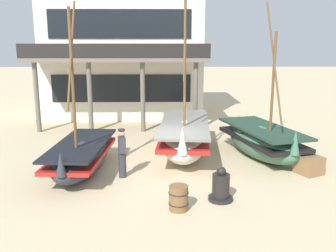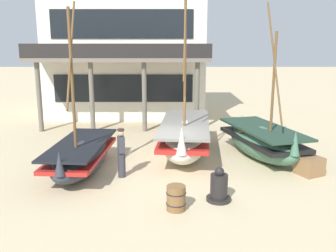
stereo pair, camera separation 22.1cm
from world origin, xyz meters
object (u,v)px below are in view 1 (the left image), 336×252
object	(u,v)px
fisherman_by_hull	(122,154)
cargo_crate	(309,165)
fishing_boat_far_right	(81,156)
capstan_winch	(221,187)
harbor_building_main	(126,55)
fishing_boat_centre_large	(185,136)
fishing_boat_near_left	(262,141)
wooden_barrel	(179,198)

from	to	relation	value
fisherman_by_hull	cargo_crate	xyz separation A→B (m)	(6.48, 0.24, -0.52)
fisherman_by_hull	fishing_boat_far_right	bearing A→B (deg)	161.64
capstan_winch	harbor_building_main	bearing A→B (deg)	105.95
fishing_boat_centre_large	cargo_crate	distance (m)	4.90
harbor_building_main	fisherman_by_hull	bearing A→B (deg)	-85.40
fishing_boat_far_right	harbor_building_main	size ratio (longest dim) A/B	0.59
fishing_boat_far_right	harbor_building_main	xyz separation A→B (m)	(0.51, 11.61, 3.11)
cargo_crate	fishing_boat_far_right	bearing A→B (deg)	178.17
fishing_boat_near_left	fisherman_by_hull	bearing A→B (deg)	-158.07
fishing_boat_centre_large	fishing_boat_near_left	bearing A→B (deg)	-10.64
harbor_building_main	fishing_boat_centre_large	bearing A→B (deg)	-70.95
fishing_boat_far_right	wooden_barrel	xyz separation A→B (m)	(3.28, -3.06, -0.26)
fishing_boat_centre_large	fisherman_by_hull	distance (m)	3.54
fisherman_by_hull	harbor_building_main	bearing A→B (deg)	94.60
fishing_boat_far_right	fisherman_by_hull	world-z (taller)	fishing_boat_far_right
capstan_winch	wooden_barrel	world-z (taller)	capstan_winch
wooden_barrel	harbor_building_main	bearing A→B (deg)	100.68
wooden_barrel	capstan_winch	bearing A→B (deg)	26.48
fishing_boat_centre_large	fishing_boat_far_right	bearing A→B (deg)	-149.43
fishing_boat_far_right	cargo_crate	xyz separation A→B (m)	(7.96, -0.25, -0.29)
wooden_barrel	cargo_crate	world-z (taller)	wooden_barrel
cargo_crate	harbor_building_main	distance (m)	14.42
fisherman_by_hull	wooden_barrel	world-z (taller)	fisherman_by_hull
fishing_boat_near_left	fishing_boat_far_right	xyz separation A→B (m)	(-6.79, -1.65, -0.08)
fishing_boat_near_left	fishing_boat_far_right	world-z (taller)	fishing_boat_near_left
fishing_boat_centre_large	fishing_boat_far_right	distance (m)	4.36
fishing_boat_centre_large	harbor_building_main	distance (m)	10.37
capstan_winch	cargo_crate	world-z (taller)	capstan_winch
capstan_winch	harbor_building_main	xyz separation A→B (m)	(-4.02, 14.05, 3.31)
fisherman_by_hull	wooden_barrel	distance (m)	3.17
fishing_boat_near_left	fishing_boat_far_right	bearing A→B (deg)	-166.38
harbor_building_main	fishing_boat_near_left	bearing A→B (deg)	-57.77
fishing_boat_far_right	fishing_boat_centre_large	bearing A→B (deg)	30.57
capstan_winch	harbor_building_main	size ratio (longest dim) A/B	0.10
harbor_building_main	wooden_barrel	bearing A→B (deg)	-79.32
wooden_barrel	fisherman_by_hull	bearing A→B (deg)	124.92
wooden_barrel	cargo_crate	distance (m)	5.46
fishing_boat_centre_large	cargo_crate	world-z (taller)	fishing_boat_centre_large
fishing_boat_far_right	cargo_crate	size ratio (longest dim) A/B	7.62
fishing_boat_far_right	capstan_winch	distance (m)	5.15
fishing_boat_far_right	wooden_barrel	size ratio (longest dim) A/B	8.29
fisherman_by_hull	fishing_boat_centre_large	bearing A→B (deg)	50.02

